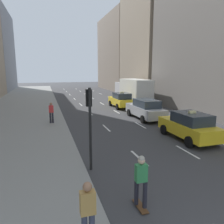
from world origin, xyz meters
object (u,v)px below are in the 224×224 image
box_truck (132,90)px  traffic_light_pole (90,115)px  pedestrian_far_walking (51,112)px  taxi_second (189,126)px  sedan_black_near (145,109)px  skateboarder (141,179)px  taxi_lead (121,100)px  pedestrian_near_curb (88,211)px

box_truck → traffic_light_pole: 20.62m
pedestrian_far_walking → taxi_second: bearing=-38.5°
taxi_second → sedan_black_near: size_ratio=0.89×
taxi_second → pedestrian_far_walking: bearing=141.5°
skateboarder → pedestrian_far_walking: pedestrian_far_walking is taller
pedestrian_far_walking → traffic_light_pole: 8.91m
box_truck → pedestrian_far_walking: bearing=-138.7°
sedan_black_near → pedestrian_far_walking: 8.10m
taxi_lead → skateboarder: (-5.81, -18.14, 0.08)m
taxi_second → box_truck: size_ratio=0.52×
skateboarder → traffic_light_pole: size_ratio=0.48×
box_truck → pedestrian_near_curb: box_truck is taller
taxi_second → traffic_light_pole: (-6.75, -2.26, 1.53)m
sedan_black_near → traffic_light_pole: (-6.75, -8.50, 1.51)m
taxi_lead → pedestrian_near_curb: (-7.71, -19.32, 0.19)m
taxi_lead → pedestrian_far_walking: taxi_lead is taller
taxi_lead → taxi_second: same height
skateboarder → sedan_black_near: bearing=63.6°
box_truck → traffic_light_pole: traffic_light_pole is taller
taxi_lead → traffic_light_pole: traffic_light_pole is taller
pedestrian_near_curb → skateboarder: bearing=32.0°
pedestrian_near_curb → traffic_light_pole: traffic_light_pole is taller
taxi_second → pedestrian_far_walking: (-8.10, 6.45, 0.19)m
sedan_black_near → pedestrian_near_curb: pedestrian_near_curb is taller
traffic_light_pole → pedestrian_near_curb: bearing=-102.3°
taxi_second → pedestrian_far_walking: taxi_second is taller
taxi_second → traffic_light_pole: size_ratio=1.22×
taxi_second → sedan_black_near: taxi_second is taller
taxi_lead → traffic_light_pole: bearing=-114.4°
traffic_light_pole → taxi_second: bearing=18.5°
pedestrian_near_curb → pedestrian_far_walking: 13.13m
box_truck → traffic_light_pole: size_ratio=2.33×
pedestrian_near_curb → traffic_light_pole: size_ratio=0.46×
skateboarder → traffic_light_pole: bearing=106.2°
sedan_black_near → skateboarder: 13.09m
skateboarder → pedestrian_far_walking: size_ratio=1.06×
taxi_lead → sedan_black_near: taxi_lead is taller
taxi_lead → pedestrian_near_curb: taxi_lead is taller
pedestrian_far_walking → traffic_light_pole: (1.35, -8.71, 1.34)m
taxi_lead → taxi_second: bearing=-90.0°
taxi_lead → taxi_second: size_ratio=1.00×
skateboarder → pedestrian_near_curb: size_ratio=1.06×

